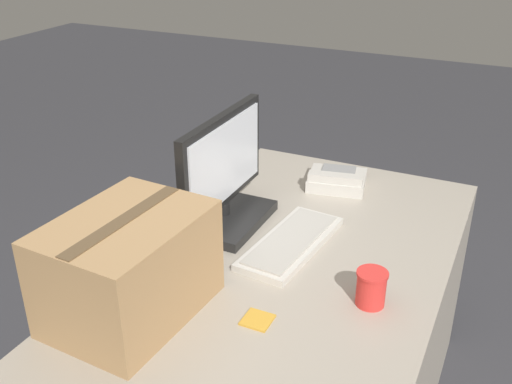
% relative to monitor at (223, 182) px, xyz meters
% --- Properties ---
extents(office_desk, '(1.80, 0.90, 0.75)m').
position_rel_monitor_xyz_m(office_desk, '(-0.25, -0.29, -0.52)').
color(office_desk, '#A89E8E').
rests_on(office_desk, ground_plane).
extents(monitor, '(0.50, 0.25, 0.37)m').
position_rel_monitor_xyz_m(monitor, '(0.00, 0.00, 0.00)').
color(monitor, black).
rests_on(monitor, office_desk).
extents(keyboard, '(0.44, 0.21, 0.03)m').
position_rel_monitor_xyz_m(keyboard, '(-0.05, -0.26, -0.14)').
color(keyboard, beige).
rests_on(keyboard, office_desk).
extents(desk_phone, '(0.22, 0.24, 0.08)m').
position_rel_monitor_xyz_m(desk_phone, '(0.42, -0.25, -0.12)').
color(desk_phone, beige).
rests_on(desk_phone, office_desk).
extents(paper_cup_right, '(0.08, 0.08, 0.10)m').
position_rel_monitor_xyz_m(paper_cup_right, '(-0.23, -0.56, -0.10)').
color(paper_cup_right, red).
rests_on(paper_cup_right, office_desk).
extents(cardboard_box, '(0.43, 0.33, 0.28)m').
position_rel_monitor_xyz_m(cardboard_box, '(-0.53, -0.01, -0.01)').
color(cardboard_box, tan).
rests_on(cardboard_box, office_desk).
extents(sticky_note_pad, '(0.07, 0.07, 0.01)m').
position_rel_monitor_xyz_m(sticky_note_pad, '(-0.42, -0.32, -0.15)').
color(sticky_note_pad, gold).
rests_on(sticky_note_pad, office_desk).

